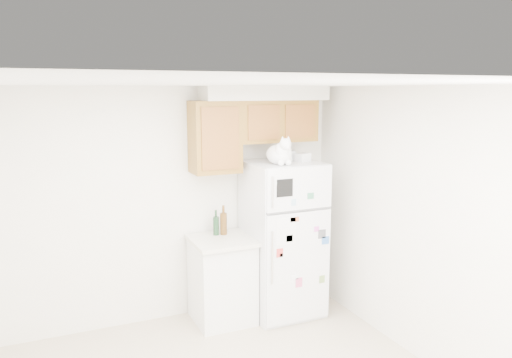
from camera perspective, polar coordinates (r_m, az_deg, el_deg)
room_shell at (r=3.68m, az=-2.09°, el=-2.19°), size 3.84×4.04×2.52m
refrigerator at (r=5.52m, az=3.11°, el=-6.81°), size 0.76×0.78×1.70m
base_counter at (r=5.45m, az=-3.89°, el=-11.36°), size 0.64×0.64×0.92m
cat at (r=5.15m, az=2.82°, el=2.95°), size 0.30×0.44×0.31m
storage_box_back at (r=5.50m, az=3.48°, el=2.71°), size 0.21×0.18×0.10m
storage_box_front at (r=5.39m, az=5.38°, el=2.48°), size 0.18×0.15×0.09m
bottle_green at (r=5.39m, az=-4.60°, el=-4.99°), size 0.06×0.06×0.27m
bottle_amber at (r=5.39m, az=-3.73°, el=-4.69°), size 0.07×0.07×0.32m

